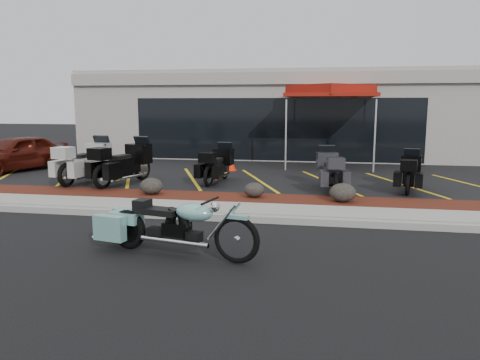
% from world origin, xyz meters
% --- Properties ---
extents(ground, '(90.00, 90.00, 0.00)m').
position_xyz_m(ground, '(0.00, 0.00, 0.00)').
color(ground, black).
rests_on(ground, ground).
extents(curb, '(24.00, 0.25, 0.15)m').
position_xyz_m(curb, '(0.00, 0.90, 0.07)').
color(curb, gray).
rests_on(curb, ground).
extents(sidewalk, '(24.00, 1.20, 0.15)m').
position_xyz_m(sidewalk, '(0.00, 1.60, 0.07)').
color(sidewalk, gray).
rests_on(sidewalk, ground).
extents(mulch_bed, '(24.00, 1.20, 0.16)m').
position_xyz_m(mulch_bed, '(0.00, 2.80, 0.08)').
color(mulch_bed, '#37130C').
rests_on(mulch_bed, ground).
extents(upper_lot, '(26.00, 9.60, 0.15)m').
position_xyz_m(upper_lot, '(0.00, 8.20, 0.07)').
color(upper_lot, black).
rests_on(upper_lot, ground).
extents(dealership_building, '(18.00, 8.16, 4.00)m').
position_xyz_m(dealership_building, '(0.00, 14.47, 2.01)').
color(dealership_building, gray).
rests_on(dealership_building, ground).
extents(boulder_left, '(0.63, 0.52, 0.44)m').
position_xyz_m(boulder_left, '(-2.51, 2.75, 0.38)').
color(boulder_left, black).
rests_on(boulder_left, mulch_bed).
extents(boulder_mid, '(0.54, 0.45, 0.38)m').
position_xyz_m(boulder_mid, '(0.27, 2.83, 0.35)').
color(boulder_mid, black).
rests_on(boulder_mid, mulch_bed).
extents(boulder_right, '(0.66, 0.55, 0.47)m').
position_xyz_m(boulder_right, '(2.52, 2.65, 0.39)').
color(boulder_right, black).
rests_on(boulder_right, mulch_bed).
extents(hero_cruiser, '(3.08, 1.38, 1.05)m').
position_xyz_m(hero_cruiser, '(0.68, -1.85, 0.53)').
color(hero_cruiser, '#76B8AE').
rests_on(hero_cruiser, ground).
extents(touring_white, '(1.27, 2.53, 1.41)m').
position_xyz_m(touring_white, '(-5.09, 5.10, 0.85)').
color(touring_white, silver).
rests_on(touring_white, upper_lot).
extents(touring_black_front, '(1.61, 2.60, 1.41)m').
position_xyz_m(touring_black_front, '(-3.65, 4.95, 0.86)').
color(touring_black_front, black).
rests_on(touring_black_front, upper_lot).
extents(touring_black_mid, '(1.03, 2.15, 1.20)m').
position_xyz_m(touring_black_mid, '(-1.11, 5.67, 0.75)').
color(touring_black_mid, black).
rests_on(touring_black_mid, upper_lot).
extents(touring_grey, '(1.10, 2.19, 1.22)m').
position_xyz_m(touring_grey, '(2.12, 4.93, 0.76)').
color(touring_grey, '#303035').
rests_on(touring_grey, upper_lot).
extents(touring_black_rear, '(1.15, 2.08, 1.14)m').
position_xyz_m(touring_black_rear, '(4.56, 5.18, 0.72)').
color(touring_black_rear, black).
rests_on(touring_black_rear, upper_lot).
extents(parked_car, '(2.78, 4.10, 1.29)m').
position_xyz_m(parked_car, '(-8.95, 6.18, 0.80)').
color(parked_car, '#441009').
rests_on(parked_car, upper_lot).
extents(traffic_cone, '(0.41, 0.41, 0.50)m').
position_xyz_m(traffic_cone, '(-1.28, 7.59, 0.40)').
color(traffic_cone, red).
rests_on(traffic_cone, upper_lot).
extents(popup_canopy, '(3.50, 3.50, 3.13)m').
position_xyz_m(popup_canopy, '(2.23, 9.63, 2.99)').
color(popup_canopy, silver).
rests_on(popup_canopy, upper_lot).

